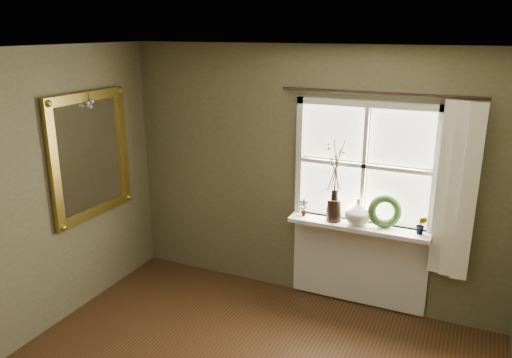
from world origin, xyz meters
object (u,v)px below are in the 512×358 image
at_px(dark_jug, 334,210).
at_px(cream_vase, 358,212).
at_px(gilt_mirror, 91,155).
at_px(wreath, 385,215).

xyz_separation_m(dark_jug, cream_vase, (0.24, 0.00, 0.02)).
distance_m(cream_vase, gilt_mirror, 2.68).
height_order(dark_jug, gilt_mirror, gilt_mirror).
xyz_separation_m(dark_jug, wreath, (0.48, 0.04, 0.01)).
relative_size(dark_jug, gilt_mirror, 0.18).
bearing_deg(cream_vase, gilt_mirror, -162.04).
height_order(dark_jug, wreath, wreath).
relative_size(cream_vase, gilt_mirror, 0.21).
relative_size(cream_vase, wreath, 0.81).
bearing_deg(gilt_mirror, wreath, 17.22).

